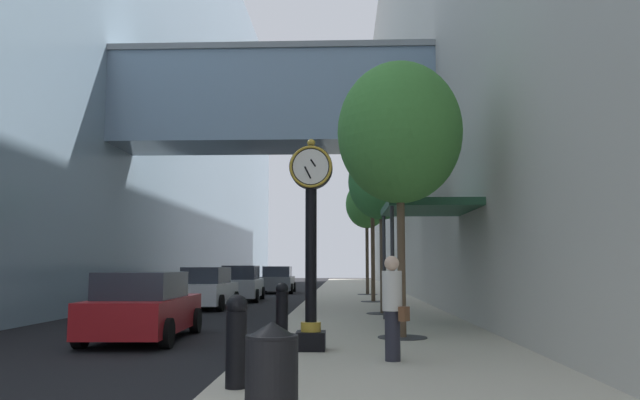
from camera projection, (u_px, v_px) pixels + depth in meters
name	position (u px, v px, depth m)	size (l,w,h in m)	color
ground_plane	(308.00, 300.00, 31.08)	(110.00, 110.00, 0.00)	black
sidewalk_right	(360.00, 296.00, 33.96)	(5.35, 80.00, 0.14)	#BCB29E
building_block_left	(110.00, 71.00, 35.82)	(22.07, 80.00, 26.16)	#849EB2
building_block_right	(483.00, 49.00, 35.18)	(9.00, 80.00, 28.29)	#B7B2A8
street_clock	(311.00, 233.00, 11.83)	(0.84, 0.55, 4.07)	black
bollard_nearest	(236.00, 339.00, 8.09)	(0.29, 0.29, 1.21)	black
bollard_third	(282.00, 308.00, 14.01)	(0.29, 0.29, 1.21)	black
street_tree_near	(400.00, 133.00, 14.09)	(2.86, 2.86, 6.29)	#333335
street_tree_mid_near	(382.00, 182.00, 20.85)	(2.28, 2.28, 5.76)	#333335
street_tree_mid_far	(372.00, 185.00, 27.72)	(2.01, 2.01, 6.43)	#333335
street_tree_far	(367.00, 205.00, 34.48)	(2.37, 2.37, 6.41)	#333335
trash_bin	(272.00, 375.00, 5.97)	(0.53, 0.53, 1.05)	black
pedestrian_walking	(393.00, 305.00, 10.39)	(0.52, 0.47, 1.76)	#23232D
storefront_awning	(426.00, 210.00, 17.03)	(2.40, 3.60, 3.30)	#235138
car_silver_near	(242.00, 284.00, 30.30)	(2.14, 4.64, 1.74)	#B7BABF
car_grey_mid	(278.00, 280.00, 39.02)	(2.18, 4.30, 1.69)	slate
car_white_far	(207.00, 289.00, 24.72)	(2.01, 4.18, 1.67)	silver
car_red_trailing	(144.00, 307.00, 14.36)	(2.17, 4.45, 1.59)	#AD191E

